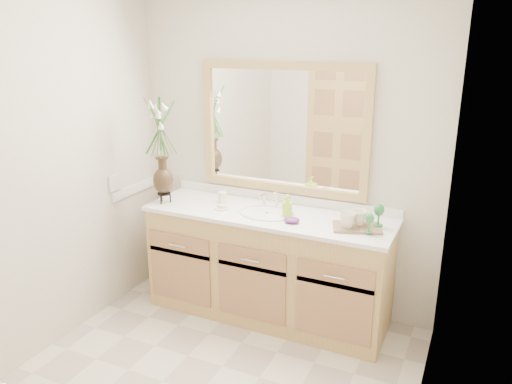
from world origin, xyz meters
The scene contains 18 objects.
wall_back centered at (0.00, 1.30, 1.20)m, with size 2.40×0.02×2.40m, color silver.
wall_left centered at (-1.20, 0.00, 1.20)m, with size 0.02×2.60×2.40m, color silver.
wall_right centered at (1.20, 0.00, 1.20)m, with size 0.02×2.60×2.40m, color silver.
vanity centered at (0.00, 1.01, 0.40)m, with size 1.80×0.55×0.80m.
counter centered at (0.00, 1.01, 0.82)m, with size 1.84×0.57×0.03m, color white.
sink centered at (0.00, 1.00, 0.78)m, with size 0.38×0.34×0.23m.
mirror centered at (0.00, 1.28, 1.41)m, with size 1.32×0.04×0.97m.
switch_plate centered at (-1.19, 0.76, 0.98)m, with size 0.02×0.12×0.12m, color white.
flower_vase centered at (-0.82, 0.89, 1.34)m, with size 0.18×0.18×0.75m.
tumbler centered at (-0.41, 1.08, 0.87)m, with size 0.07×0.07×0.09m, color white.
soap_dish centered at (-0.34, 0.94, 0.84)m, with size 0.11×0.11×0.03m.
soap_bottle centered at (0.15, 1.02, 0.90)m, with size 0.06×0.06×0.14m, color #A9EC37.
purple_dish centered at (0.23, 0.90, 0.85)m, with size 0.11×0.09×0.04m, color #5E256F.
tray centered at (0.67, 0.98, 0.84)m, with size 0.32×0.21×0.02m, color brown.
mug_left centered at (0.61, 0.94, 0.90)m, with size 0.11×0.10×0.11m, color white.
mug_right centered at (0.67, 1.01, 0.90)m, with size 0.11×0.10×0.11m, color white.
goblet_front centered at (0.76, 0.91, 0.93)m, with size 0.06×0.06×0.13m.
goblet_back centered at (0.79, 1.05, 0.95)m, with size 0.07×0.07×0.15m.
Camera 1 is at (1.37, -2.13, 2.06)m, focal length 35.00 mm.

